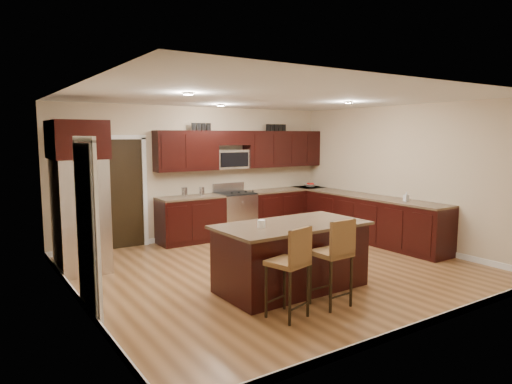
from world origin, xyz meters
TOP-DOWN VIEW (x-y plane):
  - floor at (0.00, 0.00)m, footprint 6.00×6.00m
  - ceiling at (0.00, 0.00)m, footprint 6.00×6.00m
  - wall_back at (0.00, 2.75)m, footprint 6.00×0.00m
  - wall_left at (-3.00, 0.00)m, footprint 0.00×5.50m
  - wall_right at (3.00, 0.00)m, footprint 0.00×5.50m
  - base_cabinets at (1.90, 1.45)m, footprint 4.02×3.96m
  - upper_cabinets at (1.04, 2.58)m, footprint 4.00×0.33m
  - range at (0.68, 2.45)m, footprint 0.76×0.64m
  - microwave at (0.68, 2.60)m, footprint 0.76×0.31m
  - doorway at (-1.65, 2.73)m, footprint 0.85×0.03m
  - pantry_door at (-2.98, -0.30)m, footprint 0.03×0.80m
  - letter_decor at (0.90, 2.58)m, footprint 2.20×0.03m
  - island at (-0.39, -0.87)m, footprint 2.12×1.14m
  - stool_left at (-1.04, -1.71)m, footprint 0.50×0.50m
  - stool_mid at (-0.37, -1.72)m, footprint 0.43×0.43m
  - refrigerator at (-2.62, 1.62)m, footprint 0.79×0.94m
  - floor_mat at (1.52, 1.33)m, footprint 0.99×0.67m
  - fruit_bowl at (2.75, 2.45)m, footprint 0.29×0.29m
  - soap_bottle at (2.70, -0.33)m, footprint 0.09×0.09m
  - canister_tall at (-0.47, 2.45)m, footprint 0.12×0.12m
  - canister_short at (-0.09, 2.45)m, footprint 0.11×0.11m
  - island_jar at (-0.89, -0.87)m, footprint 0.10×0.10m

SIDE VIEW (x-z plane):
  - floor at x=0.00m, z-range 0.00..0.00m
  - floor_mat at x=1.52m, z-range 0.00..0.01m
  - island at x=-0.39m, z-range -0.03..0.89m
  - base_cabinets at x=1.90m, z-range 0.00..0.92m
  - range at x=0.68m, z-range -0.08..1.03m
  - stool_left at x=-1.04m, z-range 0.13..1.22m
  - stool_mid at x=-0.37m, z-range 0.14..1.25m
  - fruit_bowl at x=2.75m, z-range 0.92..0.99m
  - island_jar at x=-0.89m, z-range 0.92..1.02m
  - canister_short at x=-0.09m, z-range 0.92..1.09m
  - soap_bottle at x=2.70m, z-range 0.92..1.09m
  - canister_tall at x=-0.47m, z-range 0.92..1.11m
  - pantry_door at x=-2.98m, z-range 0.00..2.04m
  - doorway at x=-1.65m, z-range 0.00..2.06m
  - refrigerator at x=-2.62m, z-range 0.03..2.38m
  - wall_back at x=0.00m, z-range -1.65..4.35m
  - wall_left at x=-3.00m, z-range -1.40..4.10m
  - wall_right at x=3.00m, z-range -1.40..4.10m
  - microwave at x=0.68m, z-range 1.42..1.82m
  - upper_cabinets at x=1.04m, z-range 1.44..2.24m
  - letter_decor at x=0.90m, z-range 2.22..2.37m
  - ceiling at x=0.00m, z-range 2.70..2.70m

